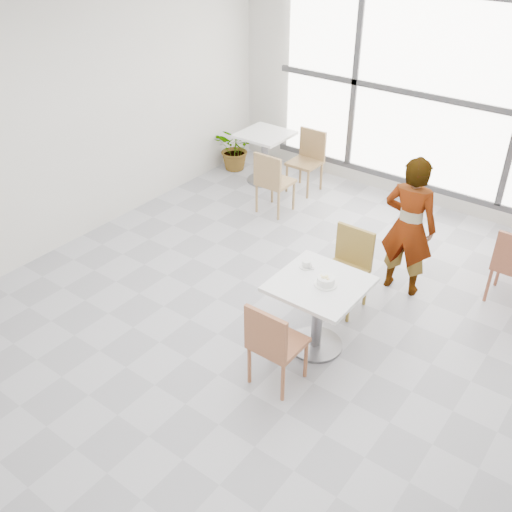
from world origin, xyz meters
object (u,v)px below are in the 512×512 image
Objects in this scene: main_table at (318,303)px; oatmeal_bowl at (326,281)px; plant_left at (236,149)px; person at (409,227)px; chair_far at (348,263)px; bg_table_left at (265,150)px; bg_chair_left_near at (272,179)px; chair_near at (273,342)px; bg_chair_left_far at (308,157)px; coffee_cup at (306,264)px.

oatmeal_bowl is (0.06, 0.00, 0.27)m from main_table.
main_table is 4.24m from plant_left.
person reaches higher than oatmeal_bowl.
bg_table_left is at bearing 142.12° from chair_far.
person is at bearing 59.87° from chair_far.
chair_near is at bearing 125.78° from bg_chair_left_near.
bg_chair_left_far reaches higher than bg_table_left.
chair_near is 1.16× the size of bg_table_left.
bg_table_left reaches higher than plant_left.
oatmeal_bowl is 3.50m from bg_chair_left_far.
chair_far is at bearing 55.00° from person.
chair_near is at bearing -47.51° from plant_left.
oatmeal_bowl is at bearing 135.60° from bg_chair_left_near.
bg_chair_left_far is (-1.91, 3.53, 0.00)m from chair_near.
person is at bearing -25.07° from bg_table_left.
chair_far reaches higher than oatmeal_bowl.
oatmeal_bowl reaches higher than coffee_cup.
oatmeal_bowl is at bearing -54.98° from bg_chair_left_far.
person reaches higher than main_table.
plant_left is at bearing 139.55° from oatmeal_bowl.
bg_chair_left_far is at bearing -88.18° from bg_chair_left_near.
oatmeal_bowl is 0.24× the size of bg_chair_left_far.
bg_chair_left_near is at bearing 133.08° from coffee_cup.
chair_near is 0.88m from coffee_cup.
coffee_cup is 0.21× the size of bg_table_left.
main_table is 0.67m from chair_near.
bg_chair_left_near reaches higher than main_table.
bg_chair_left_far is (-0.03, 0.93, 0.00)m from bg_chair_left_near.
bg_chair_left_far reaches higher than coffee_cup.
plant_left is (-3.16, 3.45, -0.16)m from chair_near.
bg_table_left is (-2.83, 1.32, -0.29)m from person.
main_table is 3.46m from bg_chair_left_far.
chair_near is 2.09m from person.
main_table is 1.42m from person.
coffee_cup is (-0.24, 0.14, 0.26)m from main_table.
chair_far is 1.27× the size of plant_left.
bg_chair_left_near is (-1.80, 1.16, 0.00)m from chair_far.
chair_far reaches higher than plant_left.
person is (0.17, 1.38, -0.02)m from oatmeal_bowl.
bg_chair_left_far is at bearing -61.62° from chair_near.
person reaches higher than chair_near.
oatmeal_bowl is 1.39m from person.
coffee_cup is 2.47m from bg_chair_left_near.
chair_far and bg_chair_left_near have the same top height.
main_table is 0.92× the size of chair_far.
chair_far is (-0.12, 0.78, -0.02)m from main_table.
main_table is at bearing -40.98° from plant_left.
chair_far is 0.84m from oatmeal_bowl.
person is 2.08× the size of bg_table_left.
person is (0.47, 1.24, -0.00)m from coffee_cup.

